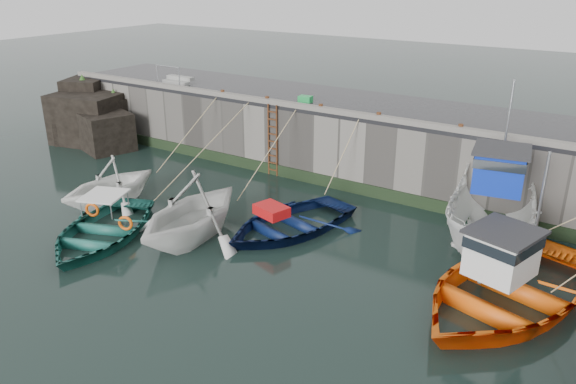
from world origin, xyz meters
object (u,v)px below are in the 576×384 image
Objects in this scene: fish_crate at (305,99)px; boat_far_white at (493,219)px; boat_near_blacktrim at (193,238)px; bollard_d at (379,116)px; boat_near_blue at (102,238)px; bollard_c at (321,107)px; bollard_b at (267,99)px; bollard_a at (223,93)px; bollard_e at (461,128)px; boat_near_navy at (289,230)px; ladder at (273,141)px; boat_far_orange at (506,288)px; boat_near_white at (111,203)px.

boat_far_white is at bearing -27.51° from fish_crate.
boat_near_blacktrim is 17.73× the size of bollard_d.
boat_near_blue is 19.11× the size of bollard_c.
bollard_b is at bearing 180.00° from bollard_c.
bollard_a is at bearing 116.39° from boat_near_blacktrim.
bollard_e is at bearing 41.28° from boat_near_blacktrim.
boat_near_navy is at bearing -34.82° from bollard_a.
fish_crate is at bearing 58.27° from ladder.
bollard_d is at bearing 144.81° from boat_far_white.
boat_near_blue is at bearing -136.78° from bollard_e.
boat_near_blacktrim reaches higher than boat_near_blue.
boat_near_blacktrim is 0.66× the size of boat_far_white.
bollard_e is at bearing 0.00° from bollard_a.
boat_near_blacktrim is (1.27, -6.68, -1.59)m from ladder.
boat_near_navy is 18.94× the size of bollard_b.
bollard_d is at bearing 0.00° from bollard_c.
fish_crate is at bearing 171.94° from bollard_e.
boat_near_blacktrim is at bearing 12.28° from boat_near_blue.
bollard_a is (-4.27, 7.02, 3.30)m from boat_near_blacktrim.
boat_near_blue is at bearing -109.35° from fish_crate.
bollard_c is (2.70, 0.00, 0.00)m from bollard_b.
bollard_b is at bearing 147.58° from boat_near_navy.
ladder is 11.43× the size of bollard_a.
bollard_b is (0.83, 8.77, 3.30)m from boat_near_blue.
boat_far_orange is 29.41× the size of bollard_a.
bollard_a is at bearing 173.62° from ladder.
bollard_b is at bearing 180.00° from bollard_e.
boat_far_orange is (12.57, 3.46, 0.48)m from boat_near_blue.
bollard_b is at bearing 156.78° from boat_far_white.
bollard_d is at bearing 155.90° from boat_far_orange.
bollard_a is at bearing 180.00° from bollard_c.
bollard_c is at bearing 46.49° from boat_near_blue.
bollard_c is at bearing 180.00° from bollard_e.
boat_near_blue is 19.11× the size of bollard_a.
ladder is 0.64× the size of boat_near_blacktrim.
bollard_a is (-1.67, 8.77, 3.30)m from boat_near_blue.
boat_near_blue is at bearing -95.40° from bollard_b.
boat_near_navy is (7.24, 1.80, 0.00)m from boat_near_white.
bollard_e reaches higher than boat_near_blue.
boat_far_orange is at bearing -23.86° from ladder.
bollard_a is at bearing 79.21° from boat_near_blue.
fish_crate is at bearing 37.24° from bollard_b.
boat_near_navy is 5.82m from bollard_d.
bollard_d is (-5.25, 2.45, 2.14)m from boat_far_white.
boat_near_white is 14.82m from boat_far_orange.
boat_near_white is 0.83× the size of boat_near_blacktrim.
boat_near_blacktrim is (2.60, 1.75, 0.00)m from boat_near_blue.
boat_far_white is at bearing -17.36° from bollard_c.
bollard_a and bollard_c have the same top height.
bollard_b is at bearing 180.00° from bollard_d.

